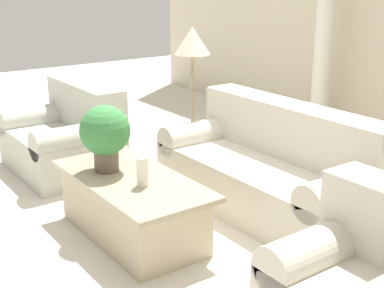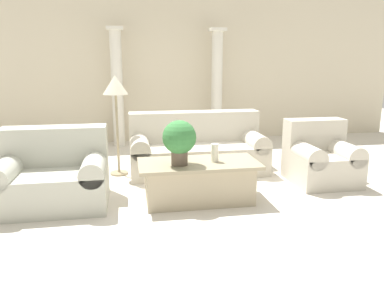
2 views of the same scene
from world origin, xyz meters
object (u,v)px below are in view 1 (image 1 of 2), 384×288
object	(u,v)px
loveseat	(67,136)
sofa_long	(271,169)
potted_plant	(105,133)
floor_lamp	(192,51)
armchair	(367,282)
coffee_table	(132,206)

from	to	relation	value
loveseat	sofa_long	bearing A→B (deg)	28.82
loveseat	potted_plant	bearing A→B (deg)	-10.81
sofa_long	floor_lamp	world-z (taller)	floor_lamp
sofa_long	armchair	xyz separation A→B (m)	(1.60, -0.82, 0.00)
potted_plant	armchair	distance (m)	2.17
coffee_table	armchair	xyz separation A→B (m)	(1.82, 0.44, 0.10)
coffee_table	floor_lamp	size ratio (longest dim) A/B	0.98
coffee_table	armchair	bearing A→B (deg)	13.57
loveseat	coffee_table	distance (m)	1.72
potted_plant	loveseat	bearing A→B (deg)	169.19
sofa_long	floor_lamp	distance (m)	1.48
floor_lamp	armchair	world-z (taller)	floor_lamp
loveseat	coffee_table	size ratio (longest dim) A/B	0.87
loveseat	armchair	world-z (taller)	loveseat
potted_plant	armchair	size ratio (longest dim) A/B	0.61
coffee_table	armchair	world-z (taller)	armchair
floor_lamp	potted_plant	bearing A→B (deg)	-61.54
sofa_long	armchair	distance (m)	1.80
sofa_long	loveseat	size ratio (longest dim) A/B	1.64
coffee_table	floor_lamp	distance (m)	1.88
sofa_long	potted_plant	distance (m)	1.48
sofa_long	coffee_table	xyz separation A→B (m)	(-0.21, -1.25, -0.10)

